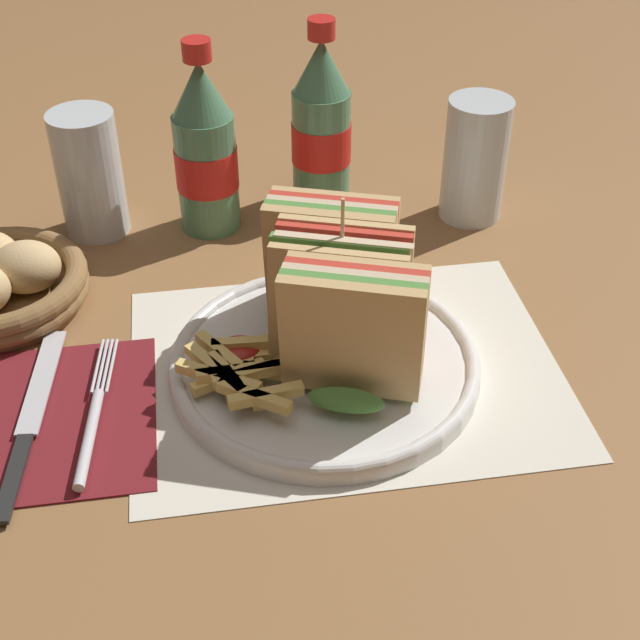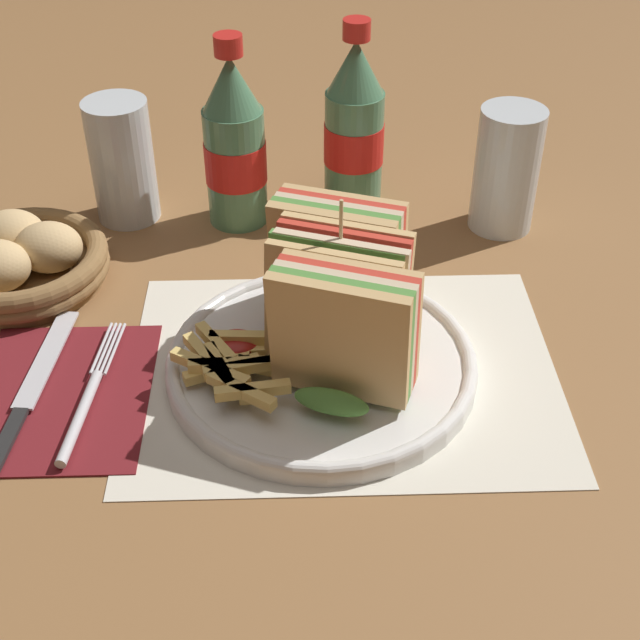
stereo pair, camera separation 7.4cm
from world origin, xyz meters
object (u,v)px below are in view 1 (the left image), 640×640
at_px(plate_main, 324,362).
at_px(club_sandwich, 341,295).
at_px(knife, 31,419).
at_px(coke_bottle_near, 205,151).
at_px(coke_bottle_far, 321,126).
at_px(glass_far, 89,174).
at_px(fork, 93,422).
at_px(glass_near, 474,168).

relative_size(plate_main, club_sandwich, 1.31).
height_order(club_sandwich, knife, club_sandwich).
xyz_separation_m(coke_bottle_near, coke_bottle_far, (0.12, 0.04, 0.00)).
distance_m(coke_bottle_near, glass_far, 0.12).
height_order(plate_main, club_sandwich, club_sandwich).
relative_size(plate_main, fork, 1.53).
height_order(knife, glass_far, glass_far).
height_order(fork, glass_near, glass_near).
distance_m(plate_main, knife, 0.24).
distance_m(plate_main, coke_bottle_far, 0.30).
bearing_deg(glass_near, club_sandwich, -129.04).
distance_m(coke_bottle_far, glass_far, 0.24).
bearing_deg(plate_main, coke_bottle_far, 81.29).
bearing_deg(coke_bottle_far, glass_near, -21.48).
distance_m(club_sandwich, knife, 0.26).
bearing_deg(plate_main, coke_bottle_near, 107.35).
distance_m(coke_bottle_near, coke_bottle_far, 0.13).
distance_m(club_sandwich, glass_near, 0.29).
xyz_separation_m(club_sandwich, fork, (-0.21, -0.05, -0.06)).
xyz_separation_m(fork, glass_near, (0.39, 0.27, 0.05)).
bearing_deg(plate_main, fork, -168.02).
distance_m(plate_main, coke_bottle_near, 0.28).
bearing_deg(glass_near, coke_bottle_near, 175.52).
xyz_separation_m(club_sandwich, glass_far, (-0.21, 0.25, -0.01)).
relative_size(knife, coke_bottle_near, 1.08).
xyz_separation_m(knife, coke_bottle_far, (0.28, 0.32, 0.08)).
bearing_deg(coke_bottle_far, fork, -125.23).
relative_size(coke_bottle_near, coke_bottle_far, 1.00).
bearing_deg(fork, glass_far, 97.37).
bearing_deg(club_sandwich, knife, -172.07).
height_order(plate_main, coke_bottle_far, coke_bottle_far).
bearing_deg(coke_bottle_near, glass_far, 175.10).
relative_size(coke_bottle_far, glass_near, 1.54).
bearing_deg(fork, club_sandwich, 19.49).
distance_m(knife, coke_bottle_far, 0.43).
height_order(coke_bottle_far, glass_far, coke_bottle_far).
xyz_separation_m(coke_bottle_near, glass_far, (-0.12, 0.01, -0.02)).
relative_size(plate_main, coke_bottle_near, 1.31).
xyz_separation_m(plate_main, club_sandwich, (0.02, 0.01, 0.06)).
distance_m(glass_near, glass_far, 0.39).
bearing_deg(glass_far, club_sandwich, -50.13).
relative_size(fork, glass_near, 1.31).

